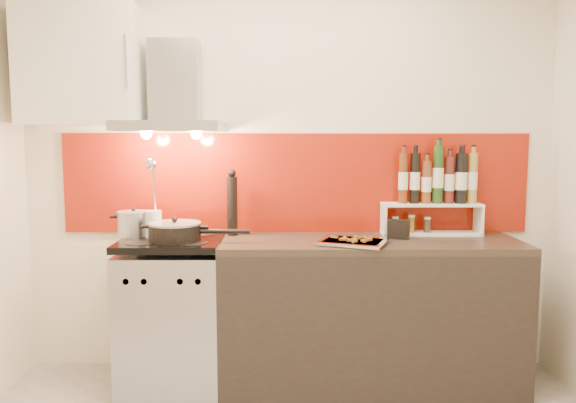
{
  "coord_description": "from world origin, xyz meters",
  "views": [
    {
      "loc": [
        -0.01,
        -2.23,
        1.51
      ],
      "look_at": [
        0.0,
        0.95,
        1.15
      ],
      "focal_mm": 35.0,
      "sensor_mm": 36.0,
      "label": 1
    }
  ],
  "objects_px": {
    "counter": "(369,312)",
    "stock_pot": "(134,223)",
    "range_stove": "(174,314)",
    "baking_tray": "(353,241)",
    "saute_pan": "(176,231)",
    "pepper_mill": "(232,203)"
  },
  "relations": [
    {
      "from": "counter",
      "to": "stock_pot",
      "type": "distance_m",
      "value": 1.55
    },
    {
      "from": "range_stove",
      "to": "baking_tray",
      "type": "distance_m",
      "value": 1.18
    },
    {
      "from": "counter",
      "to": "baking_tray",
      "type": "relative_size",
      "value": 3.9
    },
    {
      "from": "saute_pan",
      "to": "pepper_mill",
      "type": "distance_m",
      "value": 0.41
    },
    {
      "from": "baking_tray",
      "to": "pepper_mill",
      "type": "bearing_deg",
      "value": 157.54
    },
    {
      "from": "saute_pan",
      "to": "pepper_mill",
      "type": "relative_size",
      "value": 1.43
    },
    {
      "from": "pepper_mill",
      "to": "saute_pan",
      "type": "bearing_deg",
      "value": -142.81
    },
    {
      "from": "stock_pot",
      "to": "baking_tray",
      "type": "relative_size",
      "value": 0.45
    },
    {
      "from": "counter",
      "to": "saute_pan",
      "type": "distance_m",
      "value": 1.27
    },
    {
      "from": "saute_pan",
      "to": "pepper_mill",
      "type": "bearing_deg",
      "value": 37.19
    },
    {
      "from": "range_stove",
      "to": "baking_tray",
      "type": "xyz_separation_m",
      "value": [
        1.08,
        -0.14,
        0.47
      ]
    },
    {
      "from": "counter",
      "to": "pepper_mill",
      "type": "xyz_separation_m",
      "value": [
        -0.85,
        0.16,
        0.65
      ]
    },
    {
      "from": "range_stove",
      "to": "counter",
      "type": "relative_size",
      "value": 0.51
    },
    {
      "from": "stock_pot",
      "to": "saute_pan",
      "type": "relative_size",
      "value": 0.34
    },
    {
      "from": "stock_pot",
      "to": "baking_tray",
      "type": "bearing_deg",
      "value": -9.93
    },
    {
      "from": "pepper_mill",
      "to": "counter",
      "type": "bearing_deg",
      "value": -10.7
    },
    {
      "from": "range_stove",
      "to": "stock_pot",
      "type": "xyz_separation_m",
      "value": [
        -0.25,
        0.1,
        0.55
      ]
    },
    {
      "from": "range_stove",
      "to": "saute_pan",
      "type": "bearing_deg",
      "value": -60.18
    },
    {
      "from": "saute_pan",
      "to": "pepper_mill",
      "type": "height_order",
      "value": "pepper_mill"
    },
    {
      "from": "counter",
      "to": "baking_tray",
      "type": "height_order",
      "value": "baking_tray"
    },
    {
      "from": "pepper_mill",
      "to": "baking_tray",
      "type": "height_order",
      "value": "pepper_mill"
    },
    {
      "from": "stock_pot",
      "to": "pepper_mill",
      "type": "height_order",
      "value": "pepper_mill"
    }
  ]
}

